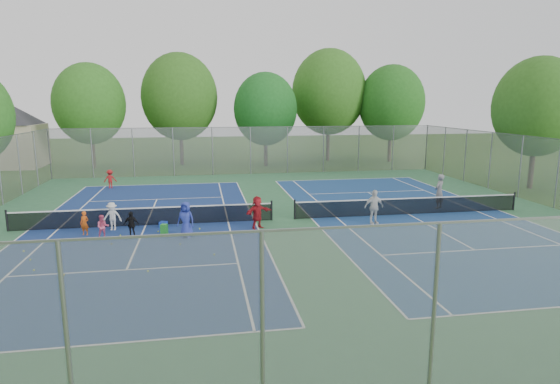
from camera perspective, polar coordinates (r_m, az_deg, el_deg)
The scene contains 39 objects.
ground at distance 24.60m, azimuth 0.39°, elevation -3.41°, with size 120.00×120.00×0.00m, color #32591C.
court_pad at distance 24.60m, azimuth 0.39°, elevation -3.40°, with size 32.00×32.00×0.01m, color #316841.
court_left at distance 24.41m, azimuth -16.05°, elevation -3.93°, with size 10.97×23.77×0.01m, color navy.
court_right at distance 26.69m, azimuth 15.37°, elevation -2.63°, with size 10.97×23.77×0.01m, color navy.
net_left at distance 24.31m, azimuth -16.10°, elevation -2.93°, with size 12.87×0.10×0.91m, color black.
net_right at distance 26.59m, azimuth 15.42°, elevation -1.71°, with size 12.87×0.10×0.91m, color black.
fence_north at distance 39.90m, azimuth -3.63°, elevation 5.05°, with size 32.00×0.10×4.00m, color gray.
fence_south at distance 9.49m, azimuth 18.14°, elevation -15.35°, with size 32.00×0.10×4.00m, color gray.
fence_east at distance 31.21m, azimuth 30.74°, elevation 1.86°, with size 32.00×0.10×4.00m, color gray.
house at distance 50.74m, azimuth -30.50°, elevation 7.34°, with size 11.03×11.03×7.30m.
tree_nw at distance 46.52m, azimuth -22.21°, elevation 9.92°, with size 6.40×6.40×9.58m.
tree_nl at distance 46.50m, azimuth -12.15°, elevation 11.28°, with size 7.20×7.20×10.69m.
tree_nc at distance 44.89m, azimuth -1.79°, elevation 10.06°, with size 6.00×6.00×8.85m.
tree_nr at distance 49.26m, azimuth 5.98°, elevation 12.01°, with size 7.60×7.60×11.42m.
tree_ne at distance 49.34m, azimuth 13.43°, elevation 10.53°, with size 6.60×6.60×9.77m.
tree_side_e at distance 37.48m, azimuth 28.91°, elevation 9.07°, with size 6.00×6.00×9.20m.
ball_crate at distance 23.81m, azimuth -14.04°, elevation -3.88°, with size 0.34×0.34×0.29m, color #183AB4.
ball_hopper at distance 22.34m, azimuth -13.94°, elevation -4.51°, with size 0.28×0.28×0.55m, color green.
student_a at distance 23.51m, azimuth -22.72°, elevation -3.55°, with size 0.41×0.27×1.13m, color orange.
student_b at distance 22.60m, azimuth -20.79°, elevation -4.00°, with size 0.54×0.42×1.11m, color #DD5678.
student_c at distance 23.89m, azimuth -19.77°, elevation -2.82°, with size 0.89×0.51×1.37m, color silver.
student_d at distance 22.35m, azimuth -17.69°, elevation -3.82°, with size 0.71×0.30×1.22m, color black.
student_e at distance 21.72m, azimuth -11.40°, elevation -3.32°, with size 0.81×0.53×1.66m, color #2A399C.
student_f at distance 22.77m, azimuth -2.78°, elevation -2.51°, with size 1.50×0.48×1.61m, color #AA1820.
child_far_baseline at distance 35.50m, azimuth -20.00°, elevation 1.49°, with size 0.86×0.50×1.34m, color maroon.
instructor at distance 28.50m, azimuth 18.83°, elevation 0.06°, with size 0.73×0.48×2.01m, color gray.
teen_court_b at distance 24.09m, azimuth 11.37°, elevation -1.80°, with size 1.03×0.43×1.76m, color silver.
tennis_ball_0 at distance 17.90m, azimuth -15.80°, elevation -9.32°, with size 0.07×0.07×0.07m, color #BBE535.
tennis_ball_1 at distance 22.14m, azimuth -15.95°, elevation -5.40°, with size 0.07×0.07×0.07m, color #BCD331.
tennis_ball_2 at distance 19.54m, azimuth -27.79°, elevation -8.48°, with size 0.07×0.07×0.07m, color #D2F138.
tennis_ball_3 at distance 23.05m, azimuth -9.77°, elevation -4.48°, with size 0.07×0.07×0.07m, color #D5F438.
tennis_ball_4 at distance 22.83m, azimuth -18.88°, elevation -5.08°, with size 0.07×0.07×0.07m, color #B3D531.
tennis_ball_5 at distance 20.83m, azimuth -28.15°, elevation -7.34°, with size 0.07×0.07×0.07m, color #AFCE30.
tennis_ball_6 at distance 21.65m, azimuth -19.84°, elevation -6.01°, with size 0.07×0.07×0.07m, color gold.
tennis_ball_7 at distance 20.79m, azimuth -12.07°, elevation -6.28°, with size 0.07×0.07×0.07m, color #AEC32D.
tennis_ball_8 at distance 22.13m, azimuth -28.77°, elevation -6.37°, with size 0.07×0.07×0.07m, color #CBE735.
tennis_ball_9 at distance 19.19m, azimuth -8.02°, elevation -7.61°, with size 0.07×0.07×0.07m, color #B5D832.
tennis_ball_10 at distance 18.58m, azimuth -24.84°, elevation -9.20°, with size 0.07×0.07×0.07m, color #CAD130.
tennis_ball_11 at distance 22.98m, azimuth -14.63°, elevation -4.73°, with size 0.07×0.07×0.07m, color #D2DD33.
Camera 1 is at (-4.16, -23.46, 6.12)m, focal length 30.00 mm.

